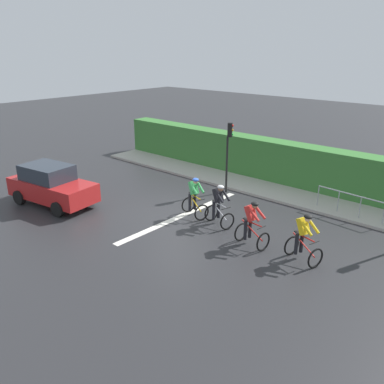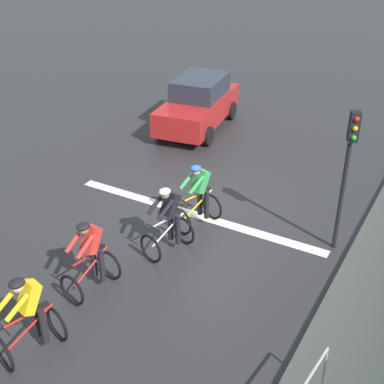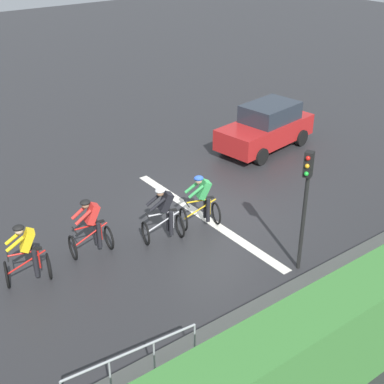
{
  "view_description": "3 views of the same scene",
  "coord_description": "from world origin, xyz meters",
  "px_view_note": "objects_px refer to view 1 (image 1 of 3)",
  "views": [
    {
      "loc": [
        11.22,
        10.75,
        6.6
      ],
      "look_at": [
        -0.05,
        0.82,
        1.15
      ],
      "focal_mm": 37.63,
      "sensor_mm": 36.0,
      "label": 1
    },
    {
      "loc": [
        -5.6,
        10.21,
        6.98
      ],
      "look_at": [
        -0.12,
        0.65,
        0.85
      ],
      "focal_mm": 48.87,
      "sensor_mm": 36.0,
      "label": 2
    },
    {
      "loc": [
        -11.06,
        9.11,
        8.33
      ],
      "look_at": [
        0.23,
        0.62,
        0.87
      ],
      "focal_mm": 50.45,
      "sensor_mm": 36.0,
      "label": 3
    }
  ],
  "objects_px": {
    "cyclist_lead": "(304,239)",
    "cyclist_mid": "(219,206)",
    "car_red": "(51,185)",
    "cyclist_second": "(252,224)",
    "pedestrian_railing_kerbside": "(350,200)",
    "cyclist_fourth": "(194,198)",
    "traffic_light_near_crossing": "(229,147)"
  },
  "relations": [
    {
      "from": "cyclist_mid",
      "to": "traffic_light_near_crossing",
      "type": "bearing_deg",
      "value": -148.57
    },
    {
      "from": "cyclist_second",
      "to": "pedestrian_railing_kerbside",
      "type": "relative_size",
      "value": 0.59
    },
    {
      "from": "cyclist_lead",
      "to": "traffic_light_near_crossing",
      "type": "relative_size",
      "value": 0.5
    },
    {
      "from": "cyclist_mid",
      "to": "pedestrian_railing_kerbside",
      "type": "xyz_separation_m",
      "value": [
        -4.09,
        3.52,
        -0.04
      ]
    },
    {
      "from": "car_red",
      "to": "traffic_light_near_crossing",
      "type": "xyz_separation_m",
      "value": [
        -6.33,
        4.9,
        1.35
      ]
    },
    {
      "from": "cyclist_mid",
      "to": "traffic_light_near_crossing",
      "type": "relative_size",
      "value": 0.5
    },
    {
      "from": "cyclist_lead",
      "to": "car_red",
      "type": "xyz_separation_m",
      "value": [
        2.66,
        -10.65,
        0.08
      ]
    },
    {
      "from": "cyclist_fourth",
      "to": "cyclist_second",
      "type": "bearing_deg",
      "value": 78.3
    },
    {
      "from": "cyclist_fourth",
      "to": "car_red",
      "type": "distance_m",
      "value": 6.41
    },
    {
      "from": "cyclist_lead",
      "to": "cyclist_mid",
      "type": "bearing_deg",
      "value": -96.57
    },
    {
      "from": "cyclist_lead",
      "to": "pedestrian_railing_kerbside",
      "type": "distance_m",
      "value": 4.53
    },
    {
      "from": "car_red",
      "to": "traffic_light_near_crossing",
      "type": "distance_m",
      "value": 8.12
    },
    {
      "from": "cyclist_second",
      "to": "cyclist_mid",
      "type": "bearing_deg",
      "value": -108.04
    },
    {
      "from": "cyclist_mid",
      "to": "car_red",
      "type": "bearing_deg",
      "value": -65.77
    },
    {
      "from": "cyclist_lead",
      "to": "pedestrian_railing_kerbside",
      "type": "relative_size",
      "value": 0.59
    },
    {
      "from": "car_red",
      "to": "cyclist_lead",
      "type": "bearing_deg",
      "value": 104.03
    },
    {
      "from": "cyclist_lead",
      "to": "pedestrian_railing_kerbside",
      "type": "height_order",
      "value": "cyclist_lead"
    },
    {
      "from": "cyclist_mid",
      "to": "car_red",
      "type": "distance_m",
      "value": 7.54
    },
    {
      "from": "cyclist_second",
      "to": "cyclist_mid",
      "type": "distance_m",
      "value": 2.02
    },
    {
      "from": "traffic_light_near_crossing",
      "to": "cyclist_second",
      "type": "bearing_deg",
      "value": 45.27
    },
    {
      "from": "cyclist_second",
      "to": "car_red",
      "type": "xyz_separation_m",
      "value": [
        2.47,
        -8.8,
        0.08
      ]
    },
    {
      "from": "cyclist_mid",
      "to": "traffic_light_near_crossing",
      "type": "height_order",
      "value": "traffic_light_near_crossing"
    },
    {
      "from": "cyclist_lead",
      "to": "cyclist_fourth",
      "type": "relative_size",
      "value": 1.0
    },
    {
      "from": "traffic_light_near_crossing",
      "to": "cyclist_lead",
      "type": "bearing_deg",
      "value": 57.44
    },
    {
      "from": "cyclist_fourth",
      "to": "traffic_light_near_crossing",
      "type": "bearing_deg",
      "value": -167.77
    },
    {
      "from": "cyclist_second",
      "to": "cyclist_mid",
      "type": "xyz_separation_m",
      "value": [
        -0.63,
        -1.92,
        0.0
      ]
    },
    {
      "from": "cyclist_second",
      "to": "cyclist_fourth",
      "type": "bearing_deg",
      "value": -101.7
    },
    {
      "from": "cyclist_lead",
      "to": "cyclist_second",
      "type": "bearing_deg",
      "value": -84.12
    },
    {
      "from": "cyclist_fourth",
      "to": "car_red",
      "type": "relative_size",
      "value": 0.39
    },
    {
      "from": "cyclist_mid",
      "to": "cyclist_fourth",
      "type": "height_order",
      "value": "same"
    },
    {
      "from": "pedestrian_railing_kerbside",
      "to": "cyclist_second",
      "type": "bearing_deg",
      "value": -18.69
    },
    {
      "from": "cyclist_lead",
      "to": "pedestrian_railing_kerbside",
      "type": "xyz_separation_m",
      "value": [
        -4.53,
        -0.26,
        -0.04
      ]
    }
  ]
}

